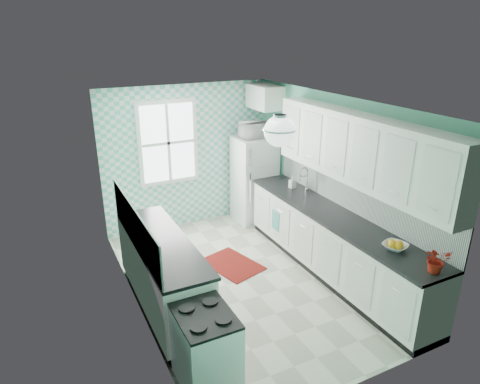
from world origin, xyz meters
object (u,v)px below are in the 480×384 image
ceiling_light (280,131)px  fridge (254,179)px  potted_plant (437,260)px  stove (206,348)px  microwave (255,130)px  fruit_bowl (395,246)px  sink (298,193)px

ceiling_light → fridge: ceiling_light is taller
potted_plant → stove: bearing=166.6°
potted_plant → microwave: size_ratio=0.58×
fridge → potted_plant: bearing=-88.5°
stove → fruit_bowl: bearing=-1.5°
microwave → ceiling_light: bearing=64.1°
fridge → sink: size_ratio=2.94×
potted_plant → fruit_bowl: bearing=90.0°
sink → ceiling_light: bearing=-131.7°
stove → potted_plant: size_ratio=2.81×
ceiling_light → stove: bearing=-149.9°
ceiling_light → fridge: 3.21m
sink → fruit_bowl: size_ratio=1.93×
fridge → fruit_bowl: fridge is taller
fridge → sink: bearing=-85.5°
fridge → sink: 1.28m
fridge → microwave: size_ratio=3.16×
fridge → potted_plant: fridge is taller
fruit_bowl → potted_plant: potted_plant is taller
sink → fruit_bowl: 2.03m
fruit_bowl → microwave: microwave is taller
potted_plant → fridge: bearing=91.3°
stove → sink: 3.18m
ceiling_light → sink: 2.27m
fruit_bowl → microwave: (-0.09, 3.29, 0.73)m
ceiling_light → potted_plant: (1.20, -1.27, -1.24)m
fridge → potted_plant: size_ratio=5.47×
stove → ceiling_light: bearing=28.8°
fridge → fruit_bowl: size_ratio=5.67×
microwave → fridge: bearing=51.6°
ceiling_light → fruit_bowl: bearing=-30.4°
fridge → stove: bearing=-124.9°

